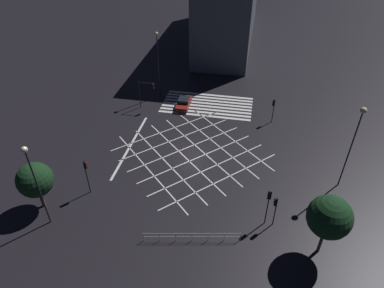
{
  "coord_description": "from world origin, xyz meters",
  "views": [
    {
      "loc": [
        -6.36,
        32.76,
        26.01
      ],
      "look_at": [
        0.0,
        0.0,
        1.34
      ],
      "focal_mm": 32.0,
      "sensor_mm": 36.0,
      "label": 1
    }
  ],
  "objects": [
    {
      "name": "street_tree_near",
      "position": [
        13.24,
        11.6,
        3.55
      ],
      "size": [
        3.52,
        3.52,
        5.32
      ],
      "color": "brown",
      "rests_on": "ground_plane"
    },
    {
      "name": "traffic_light_nw_main",
      "position": [
        -9.74,
        9.62,
        2.56
      ],
      "size": [
        0.39,
        0.36,
        3.57
      ],
      "color": "black",
      "rests_on": "ground_plane"
    },
    {
      "name": "street_lamp_far",
      "position": [
        11.48,
        13.44,
        6.7
      ],
      "size": [
        0.57,
        0.57,
        9.18
      ],
      "color": "black",
      "rests_on": "ground_plane"
    },
    {
      "name": "traffic_light_nw_cross",
      "position": [
        -9.06,
        9.52,
        3.0
      ],
      "size": [
        0.36,
        0.39,
        4.21
      ],
      "rotation": [
        0.0,
        0.0,
        -1.57
      ],
      "color": "black",
      "rests_on": "ground_plane"
    },
    {
      "name": "street_lamp_west",
      "position": [
        7.7,
        -13.35,
        6.83
      ],
      "size": [
        0.49,
        0.49,
        10.15
      ],
      "color": "black",
      "rests_on": "ground_plane"
    },
    {
      "name": "traffic_light_sw_main",
      "position": [
        -9.52,
        -9.04,
        2.54
      ],
      "size": [
        0.39,
        0.36,
        3.55
      ],
      "color": "black",
      "rests_on": "ground_plane"
    },
    {
      "name": "ground_plane",
      "position": [
        0.0,
        0.0,
        0.0
      ],
      "size": [
        200.0,
        200.0,
        0.0
      ],
      "primitive_type": "plane",
      "color": "black"
    },
    {
      "name": "waiting_car",
      "position": [
        3.36,
        -10.93,
        0.6
      ],
      "size": [
        1.78,
        4.25,
        1.28
      ],
      "rotation": [
        0.0,
        0.0,
        1.57
      ],
      "color": "maroon",
      "rests_on": "ground_plane"
    },
    {
      "name": "traffic_light_se_main",
      "position": [
        8.45,
        -9.38,
        3.15
      ],
      "size": [
        2.4,
        0.36,
        4.29
      ],
      "rotation": [
        0.0,
        0.0,
        3.14
      ],
      "color": "black",
      "rests_on": "ground_plane"
    },
    {
      "name": "road_markings",
      "position": [
        0.38,
        -7.58,
        0.0
      ],
      "size": [
        20.19,
        25.53,
        0.01
      ],
      "color": "silver",
      "rests_on": "ground_plane"
    },
    {
      "name": "pedestrian_railing",
      "position": [
        -2.53,
        13.0,
        0.67
      ],
      "size": [
        8.77,
        1.74,
        1.05
      ],
      "rotation": [
        0.0,
        0.0,
        -2.95
      ],
      "color": "#B7B7BC",
      "rests_on": "ground_plane"
    },
    {
      "name": "traffic_light_ne_main",
      "position": [
        9.32,
        8.82,
        3.07
      ],
      "size": [
        0.39,
        0.36,
        4.3
      ],
      "rotation": [
        0.0,
        0.0,
        3.14
      ],
      "color": "black",
      "rests_on": "ground_plane"
    },
    {
      "name": "street_tree_far",
      "position": [
        -13.84,
        11.94,
        4.46
      ],
      "size": [
        3.75,
        3.75,
        6.34
      ],
      "color": "brown",
      "rests_on": "ground_plane"
    },
    {
      "name": "street_lamp_east",
      "position": [
        -16.9,
        2.57,
        7.46
      ],
      "size": [
        0.63,
        0.63,
        9.82
      ],
      "color": "black",
      "rests_on": "ground_plane"
    }
  ]
}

